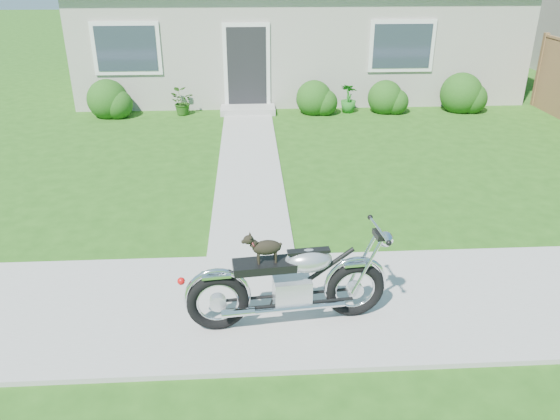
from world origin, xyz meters
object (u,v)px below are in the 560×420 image
object	(u,v)px
motorcycle_with_dog	(292,283)
potted_plant_right	(349,98)
house	(295,13)
potted_plant_left	(181,102)

from	to	relation	value
motorcycle_with_dog	potted_plant_right	bearing A→B (deg)	70.31
house	motorcycle_with_dog	xyz separation A→B (m)	(-1.07, -12.38, -1.62)
house	potted_plant_left	distance (m)	5.04
potted_plant_left	potted_plant_right	xyz separation A→B (m)	(4.31, 0.00, 0.04)
potted_plant_left	potted_plant_right	world-z (taller)	potted_plant_right
house	potted_plant_right	xyz separation A→B (m)	(1.11, -3.44, -1.79)
house	potted_plant_right	distance (m)	4.04
potted_plant_left	motorcycle_with_dog	world-z (taller)	motorcycle_with_dog
potted_plant_right	motorcycle_with_dog	distance (m)	9.20
motorcycle_with_dog	house	bearing A→B (deg)	79.07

